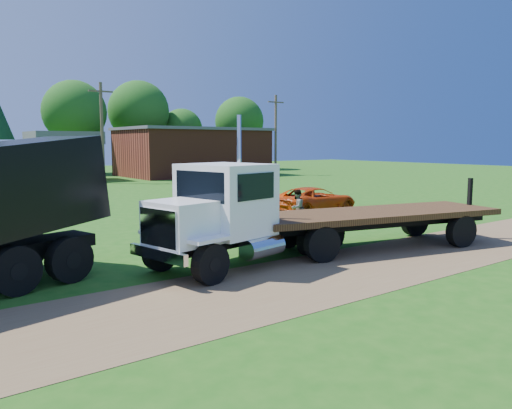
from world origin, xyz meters
TOP-DOWN VIEW (x-y plane):
  - ground at (0.00, 0.00)m, footprint 140.00×140.00m
  - dirt_track at (0.00, 0.00)m, footprint 120.00×4.20m
  - white_semi_tractor at (-1.84, 2.44)m, footprint 7.58×3.79m
  - orange_pickup at (7.86, 9.17)m, footprint 5.04×2.59m
  - flatbed_trailer at (3.69, 1.66)m, footprint 9.35×4.64m
  - spectator_b at (4.57, 6.74)m, footprint 0.94×0.83m
  - brick_building at (18.00, 40.00)m, footprint 15.40×10.40m
  - tan_shed at (4.00, 40.00)m, footprint 6.20×5.40m
  - utility_poles at (6.00, 35.00)m, footprint 42.20×0.28m
  - tree_row at (9.40, 50.10)m, footprint 56.11×13.51m

SIDE VIEW (x-z plane):
  - ground at x=0.00m, z-range 0.00..0.00m
  - dirt_track at x=0.00m, z-range 0.00..0.01m
  - orange_pickup at x=7.86m, z-range 0.00..1.36m
  - spectator_b at x=4.57m, z-range 0.00..1.60m
  - flatbed_trailer at x=3.69m, z-range -0.16..2.14m
  - white_semi_tractor at x=-1.84m, z-range -0.71..3.77m
  - tan_shed at x=4.00m, z-range 0.07..4.77m
  - brick_building at x=18.00m, z-range 0.01..5.31m
  - utility_poles at x=6.00m, z-range 0.21..9.21m
  - tree_row at x=9.40m, z-range 0.99..12.58m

